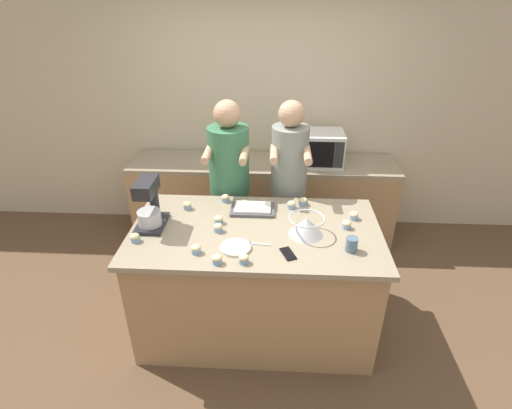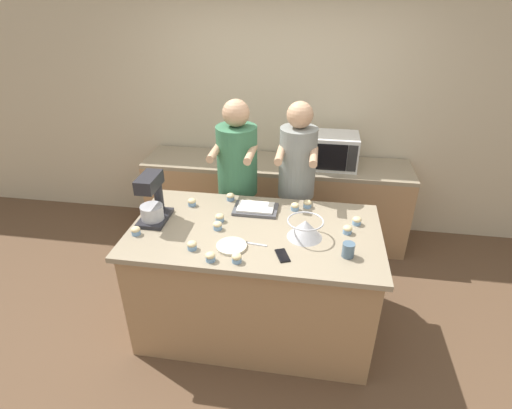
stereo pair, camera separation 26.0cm
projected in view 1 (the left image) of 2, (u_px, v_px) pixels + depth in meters
The scene contains 26 objects.
ground_plane at pixel (256, 323), 3.41m from camera, with size 16.00×16.00×0.00m, color brown.
back_wall at pixel (264, 110), 4.29m from camera, with size 10.00×0.06×2.70m.
island_counter at pixel (256, 279), 3.18m from camera, with size 1.85×1.01×0.95m.
back_counter at pixel (263, 199), 4.42m from camera, with size 2.80×0.60×0.89m.
person_left at pixel (230, 190), 3.61m from camera, with size 0.37×0.52×1.72m.
person_right at pixel (288, 190), 3.58m from camera, with size 0.33×0.50×1.72m.
stand_mixer at pixel (149, 206), 2.91m from camera, with size 0.20×0.30×0.38m.
mixing_bowl at pixel (306, 225), 2.85m from camera, with size 0.26×0.26×0.14m.
baking_tray at pixel (253, 209), 3.18m from camera, with size 0.35×0.22×0.04m.
microwave_oven at pixel (321, 148), 4.10m from camera, with size 0.45×0.38×0.34m.
cell_phone at pixel (288, 254), 2.67m from camera, with size 0.12×0.16×0.01m.
drinking_glass at pixel (352, 244), 2.69m from camera, with size 0.08×0.08×0.10m.
small_plate at pixel (236, 247), 2.73m from camera, with size 0.21×0.21×0.02m.
knife at pixel (253, 243), 2.78m from camera, with size 0.22×0.04×0.01m.
cupcake_0 at pixel (226, 198), 3.30m from camera, with size 0.07×0.07×0.06m.
cupcake_1 at pixel (135, 237), 2.79m from camera, with size 0.07×0.07×0.06m.
cupcake_2 at pixel (244, 259), 2.58m from camera, with size 0.07×0.07×0.06m.
cupcake_3 at pixel (196, 249), 2.67m from camera, with size 0.07×0.07×0.06m.
cupcake_4 at pixel (354, 215), 3.06m from camera, with size 0.07×0.07×0.06m.
cupcake_5 at pixel (219, 220), 3.00m from camera, with size 0.07×0.07×0.06m.
cupcake_6 at pixel (218, 228), 2.91m from camera, with size 0.07×0.07×0.06m.
cupcake_7 at pixel (303, 201), 3.26m from camera, with size 0.07×0.07×0.06m.
cupcake_8 at pixel (217, 259), 2.57m from camera, with size 0.07×0.07×0.06m.
cupcake_9 at pixel (187, 205), 3.20m from camera, with size 0.07×0.07×0.06m.
cupcake_10 at pixel (291, 205), 3.21m from camera, with size 0.07×0.07×0.06m.
cupcake_11 at pixel (347, 224), 2.94m from camera, with size 0.07×0.07×0.06m.
Camera 1 is at (0.14, -2.48, 2.54)m, focal length 28.00 mm.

